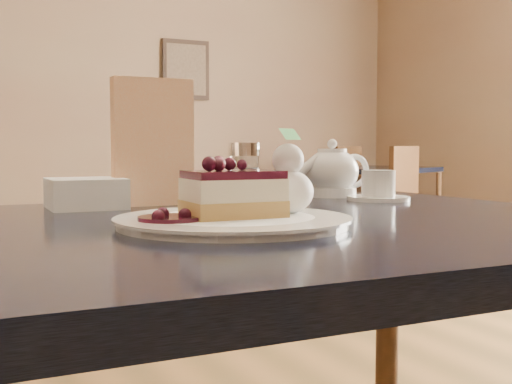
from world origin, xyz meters
name	(u,v)px	position (x,y,z in m)	size (l,w,h in m)	color
main_table	(219,279)	(0.10, 0.08, 0.69)	(1.25, 0.84, 0.77)	black
dessert_plate	(233,222)	(0.10, 0.03, 0.78)	(0.31, 0.31, 0.01)	white
cheesecake_slice	(233,194)	(0.10, 0.03, 0.82)	(0.12, 0.09, 0.06)	tan
whipped_cream	(288,192)	(0.19, 0.04, 0.82)	(0.07, 0.07, 0.06)	white
berry_sauce	(170,219)	(0.01, 0.02, 0.79)	(0.08, 0.08, 0.01)	black
tea_set	(341,176)	(0.50, 0.38, 0.82)	(0.20, 0.24, 0.11)	white
menu_card	(153,142)	(0.09, 0.37, 0.89)	(0.14, 0.03, 0.23)	#FFE8C2
sugar_shaker	(244,171)	(0.29, 0.40, 0.83)	(0.06, 0.06, 0.11)	white
napkin_stack	(86,193)	(-0.03, 0.37, 0.80)	(0.12, 0.12, 0.05)	white
bg_table_far_right	(372,248)	(2.84, 3.46, 0.07)	(1.19, 1.75, 1.16)	black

